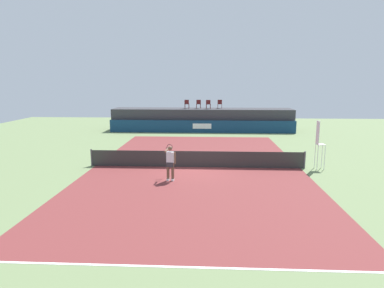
# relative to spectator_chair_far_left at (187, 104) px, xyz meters

# --- Properties ---
(ground_plane) EXTENTS (48.00, 48.00, 0.00)m
(ground_plane) POSITION_rel_spectator_chair_far_left_xyz_m (1.57, -12.29, -2.69)
(ground_plane) COLOR #6B7F51
(court_inner) EXTENTS (12.00, 22.00, 0.00)m
(court_inner) POSITION_rel_spectator_chair_far_left_xyz_m (1.57, -15.29, -2.69)
(court_inner) COLOR maroon
(court_inner) RESTS_ON ground
(line_near_baseline) EXTENTS (12.00, 0.10, 0.00)m
(line_near_baseline) POSITION_rel_spectator_chair_far_left_xyz_m (1.57, -26.24, -2.69)
(line_near_baseline) COLOR white
(line_near_baseline) RESTS_ON court_inner
(sponsor_wall) EXTENTS (18.00, 0.22, 1.20)m
(sponsor_wall) POSITION_rel_spectator_chair_far_left_xyz_m (1.57, -1.79, -2.09)
(sponsor_wall) COLOR navy
(sponsor_wall) RESTS_ON ground
(spectator_platform) EXTENTS (18.00, 2.80, 2.20)m
(spectator_platform) POSITION_rel_spectator_chair_far_left_xyz_m (1.57, 0.01, -1.59)
(spectator_platform) COLOR #38383D
(spectator_platform) RESTS_ON ground
(spectator_chair_far_left) EXTENTS (0.46, 0.46, 0.89)m
(spectator_chair_far_left) POSITION_rel_spectator_chair_far_left_xyz_m (0.00, 0.00, 0.00)
(spectator_chair_far_left) COLOR #561919
(spectator_chair_far_left) RESTS_ON spectator_platform
(spectator_chair_left) EXTENTS (0.48, 0.48, 0.89)m
(spectator_chair_left) POSITION_rel_spectator_chair_far_left_xyz_m (1.18, 0.02, 0.00)
(spectator_chair_left) COLOR #561919
(spectator_chair_left) RESTS_ON spectator_platform
(spectator_chair_center) EXTENTS (0.47, 0.47, 0.89)m
(spectator_chair_center) POSITION_rel_spectator_chair_far_left_xyz_m (2.17, -0.18, 0.00)
(spectator_chair_center) COLOR #561919
(spectator_chair_center) RESTS_ON spectator_platform
(spectator_chair_right) EXTENTS (0.46, 0.46, 0.89)m
(spectator_chair_right) POSITION_rel_spectator_chair_far_left_xyz_m (3.33, 0.17, 0.00)
(spectator_chair_right) COLOR #561919
(spectator_chair_right) RESTS_ON spectator_platform
(umpire_chair) EXTENTS (0.47, 0.47, 2.76)m
(umpire_chair) POSITION_rel_spectator_chair_far_left_xyz_m (8.50, -15.30, -1.11)
(umpire_chair) COLOR white
(umpire_chair) RESTS_ON ground
(tennis_net) EXTENTS (12.40, 0.02, 0.95)m
(tennis_net) POSITION_rel_spectator_chair_far_left_xyz_m (1.57, -15.29, -2.22)
(tennis_net) COLOR #2D2D2D
(tennis_net) RESTS_ON ground
(net_post_near) EXTENTS (0.10, 0.10, 1.00)m
(net_post_near) POSITION_rel_spectator_chair_far_left_xyz_m (-4.63, -15.29, -2.19)
(net_post_near) COLOR #4C4C51
(net_post_near) RESTS_ON ground
(net_post_far) EXTENTS (0.10, 0.10, 1.00)m
(net_post_far) POSITION_rel_spectator_chair_far_left_xyz_m (7.77, -15.29, -2.19)
(net_post_far) COLOR #4C4C51
(net_post_far) RESTS_ON ground
(tennis_player) EXTENTS (0.60, 1.17, 1.77)m
(tennis_player) POSITION_rel_spectator_chair_far_left_xyz_m (0.36, -18.08, -1.73)
(tennis_player) COLOR white
(tennis_player) RESTS_ON court_inner
(tennis_ball) EXTENTS (0.07, 0.07, 0.07)m
(tennis_ball) POSITION_rel_spectator_chair_far_left_xyz_m (2.08, -13.86, -2.66)
(tennis_ball) COLOR #D8EA33
(tennis_ball) RESTS_ON court_inner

